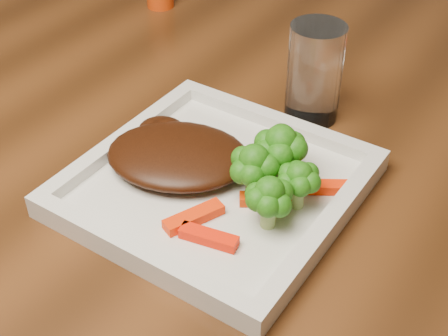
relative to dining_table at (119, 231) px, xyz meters
The scene contains 14 objects.
floor 0.40m from the dining_table, 127.17° to the left, with size 4.00×4.00×0.01m, color #472814.
dining_table is the anchor object (origin of this frame).
plate 0.53m from the dining_table, 26.87° to the right, with size 0.27×0.27×0.01m, color silver.
steak 0.52m from the dining_table, 30.55° to the right, with size 0.15×0.12×0.03m, color #3A1708.
broccoli_0 0.59m from the dining_table, 18.31° to the right, with size 0.06×0.06×0.07m, color #2D6F12, non-canonical shape.
broccoli_1 0.61m from the dining_table, 20.03° to the right, with size 0.05×0.05×0.06m, color #1F5C0F, non-canonical shape.
broccoli_2 0.62m from the dining_table, 25.20° to the right, with size 0.05×0.05×0.06m, color #327A14, non-canonical shape.
broccoli_3 0.58m from the dining_table, 23.49° to the right, with size 0.06×0.06×0.06m, color #277914, non-canonical shape.
carrot_0 0.59m from the dining_table, 32.85° to the right, with size 0.06×0.02×0.01m, color #FF1E04.
carrot_2 0.57m from the dining_table, 33.21° to the right, with size 0.06×0.02×0.01m, color #FC2E04.
carrot_3 0.60m from the dining_table, 14.81° to the right, with size 0.06×0.01×0.01m, color #FE2C04.
carrot_4 0.54m from the dining_table, 16.44° to the right, with size 0.05×0.01×0.01m, color red.
carrot_6 0.58m from the dining_table, 23.06° to the right, with size 0.05×0.01×0.01m, color red.
drinking_glass 0.56m from the dining_table, ahead, with size 0.06×0.06×0.12m, color white.
Camera 1 is at (0.69, -0.68, 1.18)m, focal length 50.00 mm.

